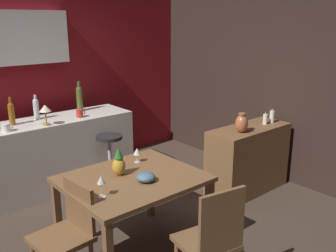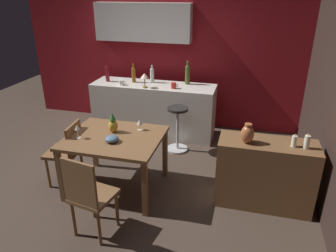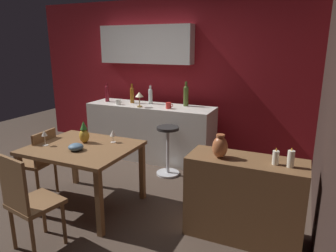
{
  "view_description": "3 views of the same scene",
  "coord_description": "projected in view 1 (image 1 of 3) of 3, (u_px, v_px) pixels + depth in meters",
  "views": [
    {
      "loc": [
        -1.67,
        -2.77,
        2.07
      ],
      "look_at": [
        0.82,
        0.15,
        0.97
      ],
      "focal_mm": 40.1,
      "sensor_mm": 36.0,
      "label": 1
    },
    {
      "loc": [
        1.57,
        -3.49,
        2.42
      ],
      "look_at": [
        0.66,
        -0.0,
        0.83
      ],
      "focal_mm": 34.0,
      "sensor_mm": 36.0,
      "label": 2
    },
    {
      "loc": [
        2.3,
        -2.9,
        1.86
      ],
      "look_at": [
        0.95,
        0.09,
        0.99
      ],
      "focal_mm": 33.02,
      "sensor_mm": 36.0,
      "label": 3
    }
  ],
  "objects": [
    {
      "name": "wine_bottle_amber",
      "position": [
        11.0,
        112.0,
        4.25
      ],
      "size": [
        0.07,
        0.07,
        0.32
      ],
      "color": "#8C5114",
      "rests_on": "kitchen_counter"
    },
    {
      "name": "wine_glass_right",
      "position": [
        137.0,
        152.0,
        3.58
      ],
      "size": [
        0.07,
        0.07,
        0.14
      ],
      "color": "silver",
      "rests_on": "dining_table"
    },
    {
      "name": "fruit_bowl",
      "position": [
        146.0,
        177.0,
        3.17
      ],
      "size": [
        0.16,
        0.16,
        0.08
      ],
      "primitive_type": "ellipsoid",
      "color": "slate",
      "rests_on": "dining_table"
    },
    {
      "name": "pillar_candle_short",
      "position": [
        265.0,
        119.0,
        4.59
      ],
      "size": [
        0.06,
        0.06,
        0.15
      ],
      "color": "white",
      "rests_on": "sideboard_cabinet"
    },
    {
      "name": "vase_copper",
      "position": [
        242.0,
        123.0,
        4.25
      ],
      "size": [
        0.15,
        0.15,
        0.23
      ],
      "color": "#B26038",
      "rests_on": "sideboard_cabinet"
    },
    {
      "name": "bar_stool",
      "position": [
        110.0,
        162.0,
        4.58
      ],
      "size": [
        0.34,
        0.34,
        0.72
      ],
      "color": "#262323",
      "rests_on": "ground_plane"
    },
    {
      "name": "kitchen_counter",
      "position": [
        49.0,
        156.0,
        4.6
      ],
      "size": [
        2.1,
        0.6,
        0.9
      ],
      "primitive_type": "cube",
      "color": "silver",
      "rests_on": "ground_plane"
    },
    {
      "name": "wine_bottle_clear",
      "position": [
        36.0,
        108.0,
        4.49
      ],
      "size": [
        0.07,
        0.07,
        0.3
      ],
      "color": "silver",
      "rests_on": "kitchen_counter"
    },
    {
      "name": "wine_bottle_olive",
      "position": [
        79.0,
        97.0,
        4.9
      ],
      "size": [
        0.08,
        0.08,
        0.39
      ],
      "color": "#475623",
      "rests_on": "kitchen_counter"
    },
    {
      "name": "pillar_candle_tall",
      "position": [
        272.0,
        117.0,
        4.66
      ],
      "size": [
        0.06,
        0.06,
        0.18
      ],
      "color": "white",
      "rests_on": "sideboard_cabinet"
    },
    {
      "name": "dining_table",
      "position": [
        133.0,
        186.0,
        3.29
      ],
      "size": [
        1.15,
        0.96,
        0.74
      ],
      "color": "brown",
      "rests_on": "ground_plane"
    },
    {
      "name": "pineapple_centerpiece",
      "position": [
        119.0,
        163.0,
        3.29
      ],
      "size": [
        0.12,
        0.12,
        0.26
      ],
      "color": "gold",
      "rests_on": "dining_table"
    },
    {
      "name": "wine_glass_left",
      "position": [
        101.0,
        181.0,
        2.87
      ],
      "size": [
        0.07,
        0.07,
        0.18
      ],
      "color": "silver",
      "rests_on": "dining_table"
    },
    {
      "name": "cup_white",
      "position": [
        6.0,
        128.0,
        4.03
      ],
      "size": [
        0.12,
        0.08,
        0.09
      ],
      "color": "white",
      "rests_on": "kitchen_counter"
    },
    {
      "name": "chair_by_doorway",
      "position": [
        212.0,
        240.0,
        2.75
      ],
      "size": [
        0.47,
        0.47,
        0.94
      ],
      "color": "brown",
      "rests_on": "ground_plane"
    },
    {
      "name": "counter_lamp",
      "position": [
        45.0,
        110.0,
        4.22
      ],
      "size": [
        0.13,
        0.13,
        0.24
      ],
      "color": "#A58447",
      "rests_on": "kitchen_counter"
    },
    {
      "name": "sideboard_cabinet",
      "position": [
        248.0,
        159.0,
        4.59
      ],
      "size": [
        1.1,
        0.44,
        0.82
      ],
      "primitive_type": "cube",
      "color": "brown",
      "rests_on": "ground_plane"
    },
    {
      "name": "ground_plane",
      "position": [
        114.0,
        240.0,
        3.64
      ],
      "size": [
        9.0,
        9.0,
        0.0
      ],
      "primitive_type": "plane",
      "color": "#47382D"
    },
    {
      "name": "chair_near_window",
      "position": [
        68.0,
        232.0,
        2.9
      ],
      "size": [
        0.43,
        0.43,
        0.86
      ],
      "color": "brown",
      "rests_on": "ground_plane"
    },
    {
      "name": "cup_red",
      "position": [
        80.0,
        113.0,
        4.61
      ],
      "size": [
        0.12,
        0.08,
        0.1
      ],
      "color": "red",
      "rests_on": "kitchen_counter"
    },
    {
      "name": "wall_side_right",
      "position": [
        258.0,
        78.0,
        5.09
      ],
      "size": [
        0.1,
        4.4,
        2.6
      ],
      "primitive_type": "cube",
      "color": "#33231E",
      "rests_on": "ground_plane"
    },
    {
      "name": "wall_kitchen_back",
      "position": [
        16.0,
        73.0,
        4.73
      ],
      "size": [
        5.2,
        0.33,
        2.6
      ],
      "color": "maroon",
      "rests_on": "ground_plane"
    }
  ]
}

